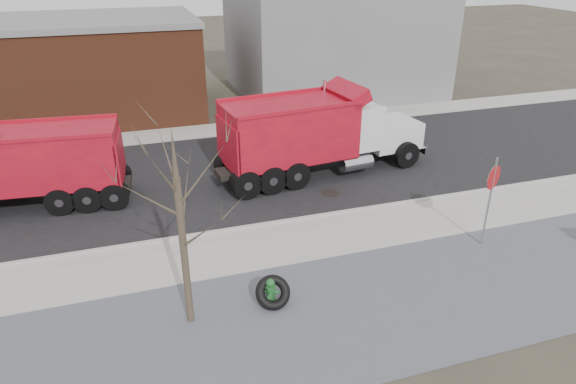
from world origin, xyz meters
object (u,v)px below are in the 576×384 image
object	(u,v)px
fire_hydrant	(270,293)
dump_truck_red_a	(315,131)
dump_truck_red_b	(25,164)
truck_tire	(273,292)
stop_sign	(492,187)

from	to	relation	value
fire_hydrant	dump_truck_red_a	xyz separation A→B (m)	(4.18, 7.87, 1.47)
dump_truck_red_a	fire_hydrant	bearing A→B (deg)	-124.92
fire_hydrant	dump_truck_red_b	distance (m)	10.67
truck_tire	stop_sign	world-z (taller)	stop_sign
truck_tire	dump_truck_red_b	bearing A→B (deg)	129.15
truck_tire	stop_sign	distance (m)	7.45
dump_truck_red_a	dump_truck_red_b	xyz separation A→B (m)	(-10.86, 0.35, -0.18)
dump_truck_red_a	truck_tire	bearing A→B (deg)	-124.46
stop_sign	dump_truck_red_a	bearing A→B (deg)	110.26
fire_hydrant	dump_truck_red_b	world-z (taller)	dump_truck_red_b
truck_tire	dump_truck_red_a	xyz separation A→B (m)	(4.13, 7.92, 1.43)
fire_hydrant	truck_tire	world-z (taller)	truck_tire
fire_hydrant	truck_tire	distance (m)	0.09
stop_sign	truck_tire	bearing A→B (deg)	-176.29
truck_tire	dump_truck_red_a	bearing A→B (deg)	62.47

